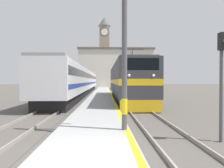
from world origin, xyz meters
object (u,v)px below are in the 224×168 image
at_px(locomotive_train, 126,82).
at_px(passenger_train, 82,81).
at_px(clock_tower, 104,50).
at_px(signal_post, 222,69).
at_px(catenary_mast, 127,32).

bearing_deg(locomotive_train, passenger_train, 117.82).
relative_size(clock_tower, signal_post, 6.62).
xyz_separation_m(passenger_train, signal_post, (7.84, -28.12, 0.47)).
distance_m(catenary_mast, signal_post, 3.67).
distance_m(locomotive_train, passenger_train, 13.13).
distance_m(locomotive_train, signal_post, 16.60).
bearing_deg(signal_post, clock_tower, 93.31).
distance_m(clock_tower, signal_post, 72.87).
relative_size(catenary_mast, clock_tower, 0.30).
bearing_deg(clock_tower, passenger_train, -94.80).
xyz_separation_m(clock_tower, signal_post, (4.16, -71.95, -10.76)).
relative_size(locomotive_train, passenger_train, 0.45).
height_order(passenger_train, signal_post, passenger_train).
height_order(catenary_mast, signal_post, catenary_mast).
bearing_deg(signal_post, locomotive_train, 95.91).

